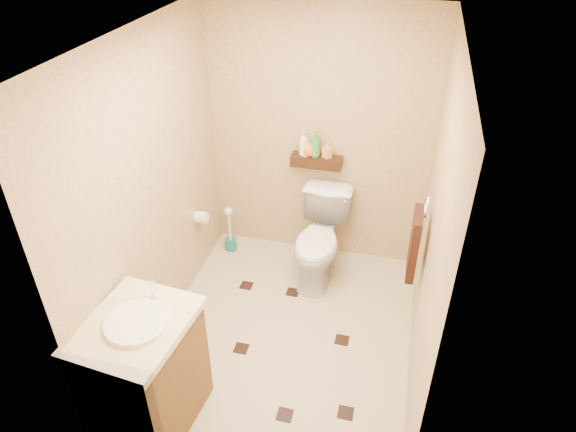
# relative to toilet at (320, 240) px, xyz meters

# --- Properties ---
(ground) EXTENTS (2.50, 2.50, 0.00)m
(ground) POSITION_rel_toilet_xyz_m (-0.12, -0.83, -0.40)
(ground) COLOR beige
(ground) RESTS_ON ground
(wall_back) EXTENTS (2.00, 0.04, 2.40)m
(wall_back) POSITION_rel_toilet_xyz_m (-0.12, 0.42, 0.80)
(wall_back) COLOR tan
(wall_back) RESTS_ON ground
(wall_front) EXTENTS (2.00, 0.04, 2.40)m
(wall_front) POSITION_rel_toilet_xyz_m (-0.12, -2.08, 0.80)
(wall_front) COLOR tan
(wall_front) RESTS_ON ground
(wall_left) EXTENTS (0.04, 2.50, 2.40)m
(wall_left) POSITION_rel_toilet_xyz_m (-1.12, -0.83, 0.80)
(wall_left) COLOR tan
(wall_left) RESTS_ON ground
(wall_right) EXTENTS (0.04, 2.50, 2.40)m
(wall_right) POSITION_rel_toilet_xyz_m (0.88, -0.83, 0.80)
(wall_right) COLOR tan
(wall_right) RESTS_ON ground
(ceiling) EXTENTS (2.00, 2.50, 0.02)m
(ceiling) POSITION_rel_toilet_xyz_m (-0.12, -0.83, 2.00)
(ceiling) COLOR silver
(ceiling) RESTS_ON wall_back
(wall_shelf) EXTENTS (0.46, 0.14, 0.10)m
(wall_shelf) POSITION_rel_toilet_xyz_m (-0.12, 0.34, 0.62)
(wall_shelf) COLOR #331E0D
(wall_shelf) RESTS_ON wall_back
(floor_accents) EXTENTS (1.20, 1.36, 0.01)m
(floor_accents) POSITION_rel_toilet_xyz_m (-0.05, -0.91, -0.40)
(floor_accents) COLOR black
(floor_accents) RESTS_ON ground
(toilet) EXTENTS (0.47, 0.80, 0.80)m
(toilet) POSITION_rel_toilet_xyz_m (0.00, 0.00, 0.00)
(toilet) COLOR white
(toilet) RESTS_ON ground
(vanity) EXTENTS (0.68, 0.79, 1.04)m
(vanity) POSITION_rel_toilet_xyz_m (-0.82, -1.78, 0.06)
(vanity) COLOR brown
(vanity) RESTS_ON ground
(toilet_brush) EXTENTS (0.11, 0.11, 0.50)m
(toilet_brush) POSITION_rel_toilet_xyz_m (-0.94, 0.18, -0.23)
(toilet_brush) COLOR #1B696C
(toilet_brush) RESTS_ON ground
(towel_ring) EXTENTS (0.12, 0.30, 0.76)m
(towel_ring) POSITION_rel_toilet_xyz_m (0.80, -0.58, 0.54)
(towel_ring) COLOR silver
(towel_ring) RESTS_ON wall_right
(toilet_paper) EXTENTS (0.12, 0.11, 0.12)m
(toilet_paper) POSITION_rel_toilet_xyz_m (-1.06, -0.18, 0.20)
(toilet_paper) COLOR white
(toilet_paper) RESTS_ON wall_left
(bottle_a) EXTENTS (0.11, 0.11, 0.23)m
(bottle_a) POSITION_rel_toilet_xyz_m (-0.24, 0.34, 0.78)
(bottle_a) COLOR silver
(bottle_a) RESTS_ON wall_shelf
(bottle_b) EXTENTS (0.10, 0.10, 0.16)m
(bottle_b) POSITION_rel_toilet_xyz_m (-0.21, 0.34, 0.75)
(bottle_b) COLOR yellow
(bottle_b) RESTS_ON wall_shelf
(bottle_c) EXTENTS (0.17, 0.17, 0.16)m
(bottle_c) POSITION_rel_toilet_xyz_m (-0.18, 0.34, 0.75)
(bottle_c) COLOR orange
(bottle_c) RESTS_ON wall_shelf
(bottle_d) EXTENTS (0.13, 0.13, 0.24)m
(bottle_d) POSITION_rel_toilet_xyz_m (-0.13, 0.34, 0.79)
(bottle_d) COLOR green
(bottle_d) RESTS_ON wall_shelf
(bottle_e) EXTENTS (0.10, 0.10, 0.15)m
(bottle_e) POSITION_rel_toilet_xyz_m (-0.02, 0.34, 0.74)
(bottle_e) COLOR #F28C50
(bottle_e) RESTS_ON wall_shelf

